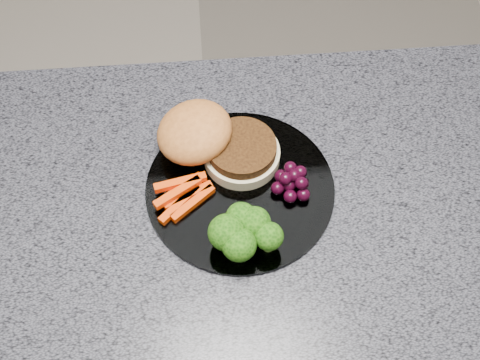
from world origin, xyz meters
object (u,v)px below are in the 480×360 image
at_px(burger, 211,141).
at_px(grape_bunch, 293,181).
at_px(plate, 240,189).
at_px(island_cabinet, 218,343).

bearing_deg(burger, grape_bunch, -23.57).
height_order(plate, grape_bunch, grape_bunch).
bearing_deg(grape_bunch, island_cabinet, -155.43).
height_order(plate, burger, burger).
xyz_separation_m(island_cabinet, grape_bunch, (0.12, 0.05, 0.49)).
bearing_deg(grape_bunch, burger, 147.52).
height_order(island_cabinet, plate, plate).
distance_m(island_cabinet, burger, 0.52).
relative_size(plate, grape_bunch, 4.69).
distance_m(burger, grape_bunch, 0.13).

